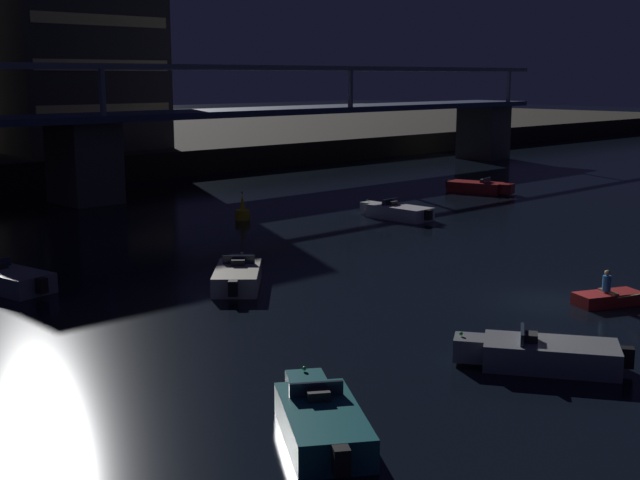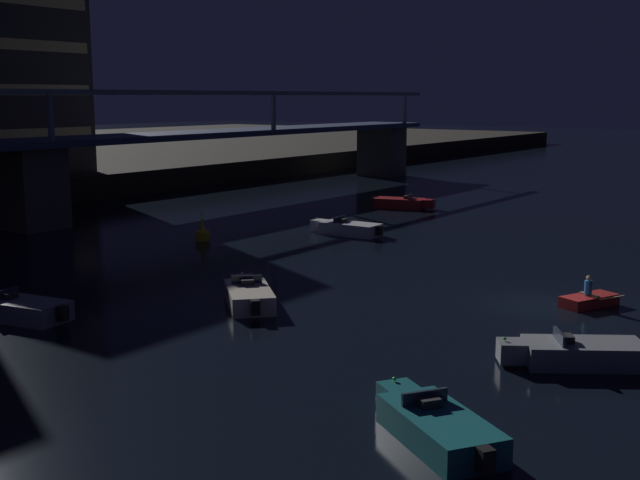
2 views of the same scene
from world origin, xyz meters
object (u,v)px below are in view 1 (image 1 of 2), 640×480
object	(u,v)px
speedboat_mid_center	(543,354)
speedboat_mid_right	(321,421)
speedboat_mid_left	(478,187)
speedboat_near_center	(6,279)
dinghy_with_paddler	(608,298)
speedboat_near_left	(397,212)
river_bridge	(83,136)
tower_central	(70,43)
speedboat_near_right	(238,276)
channel_buoy	(242,212)

from	to	relation	value
speedboat_mid_center	speedboat_mid_right	bearing A→B (deg)	173.08
speedboat_mid_left	speedboat_mid_center	bearing A→B (deg)	-141.31
speedboat_near_center	dinghy_with_paddler	world-z (taller)	dinghy_with_paddler
speedboat_near_left	speedboat_mid_center	bearing A→B (deg)	-129.56
speedboat_mid_right	dinghy_with_paddler	distance (m)	16.27
speedboat_mid_right	dinghy_with_paddler	size ratio (longest dim) A/B	1.70
river_bridge	speedboat_mid_right	distance (m)	41.99
speedboat_near_left	speedboat_mid_left	world-z (taller)	same
river_bridge	tower_central	size ratio (longest dim) A/B	5.23
speedboat_near_right	channel_buoy	bearing A→B (deg)	50.80
river_bridge	dinghy_with_paddler	xyz separation A→B (m)	(1.27, -37.87, -4.27)
speedboat_mid_left	speedboat_near_left	bearing A→B (deg)	-165.02
dinghy_with_paddler	speedboat_mid_left	bearing A→B (deg)	44.76
speedboat_near_center	speedboat_near_right	size ratio (longest dim) A/B	1.17
speedboat_mid_left	channel_buoy	xyz separation A→B (m)	(-20.33, 2.63, 0.06)
speedboat_near_left	speedboat_near_right	world-z (taller)	same
speedboat_near_left	speedboat_mid_right	bearing A→B (deg)	-142.06
speedboat_mid_center	dinghy_with_paddler	size ratio (longest dim) A/B	1.70
speedboat_near_center	speedboat_mid_center	bearing A→B (deg)	-69.65
speedboat_near_center	channel_buoy	xyz separation A→B (m)	(17.59, 6.64, 0.06)
speedboat_mid_right	dinghy_with_paddler	world-z (taller)	dinghy_with_paddler
speedboat_near_left	dinghy_with_paddler	bearing A→B (deg)	-116.19
speedboat_near_left	speedboat_mid_right	size ratio (longest dim) A/B	1.09
river_bridge	speedboat_mid_center	distance (m)	40.79
speedboat_mid_center	dinghy_with_paddler	distance (m)	8.30
tower_central	channel_buoy	bearing A→B (deg)	-99.22
speedboat_near_right	speedboat_mid_left	distance (m)	32.37
river_bridge	speedboat_near_center	world-z (taller)	river_bridge
speedboat_near_left	speedboat_mid_right	world-z (taller)	same
speedboat_near_left	speedboat_mid_left	size ratio (longest dim) A/B	1.01
speedboat_near_left	speedboat_near_center	distance (m)	24.74
speedboat_mid_right	tower_central	bearing A→B (deg)	67.50
tower_central	speedboat_near_left	world-z (taller)	tower_central
speedboat_mid_center	channel_buoy	distance (m)	28.78
tower_central	dinghy_with_paddler	distance (m)	56.21
speedboat_mid_center	speedboat_near_right	bearing A→B (deg)	91.44
speedboat_near_right	dinghy_with_paddler	bearing A→B (deg)	-55.20
speedboat_mid_center	dinghy_with_paddler	world-z (taller)	dinghy_with_paddler
channel_buoy	dinghy_with_paddler	size ratio (longest dim) A/B	0.62
speedboat_mid_center	channel_buoy	world-z (taller)	channel_buoy
speedboat_near_left	channel_buoy	world-z (taller)	channel_buoy
speedboat_mid_center	speedboat_mid_right	xyz separation A→B (m)	(-8.22, 1.00, 0.00)
tower_central	speedboat_near_left	distance (m)	37.72
speedboat_near_left	speedboat_mid_left	bearing A→B (deg)	14.98
speedboat_near_right	dinghy_with_paddler	world-z (taller)	dinghy_with_paddler
speedboat_mid_right	dinghy_with_paddler	bearing A→B (deg)	4.07
speedboat_near_left	channel_buoy	size ratio (longest dim) A/B	2.96
speedboat_near_center	speedboat_mid_left	distance (m)	38.14
tower_central	dinghy_with_paddler	xyz separation A→B (m)	(-6.89, -54.67, -11.14)
tower_central	channel_buoy	xyz separation A→B (m)	(-4.85, -29.85, -10.94)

